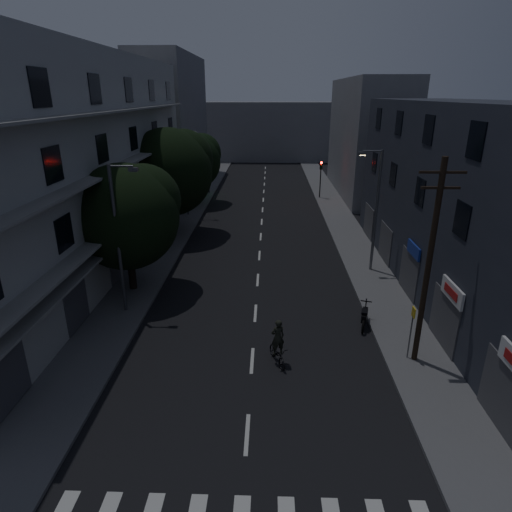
# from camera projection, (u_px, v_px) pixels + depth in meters

# --- Properties ---
(ground) EXTENTS (160.00, 160.00, 0.00)m
(ground) POSITION_uv_depth(u_px,v_px,m) (261.00, 235.00, 36.72)
(ground) COLOR black
(ground) RESTS_ON ground
(sidewalk_left) EXTENTS (3.00, 90.00, 0.15)m
(sidewalk_left) POSITION_uv_depth(u_px,v_px,m) (174.00, 233.00, 36.92)
(sidewalk_left) COLOR #565659
(sidewalk_left) RESTS_ON ground
(sidewalk_right) EXTENTS (3.00, 90.00, 0.15)m
(sidewalk_right) POSITION_uv_depth(u_px,v_px,m) (349.00, 235.00, 36.47)
(sidewalk_right) COLOR #565659
(sidewalk_right) RESTS_ON ground
(lane_markings) EXTENTS (0.15, 60.50, 0.01)m
(lane_markings) POSITION_uv_depth(u_px,v_px,m) (262.00, 215.00, 42.56)
(lane_markings) COLOR beige
(lane_markings) RESTS_ON ground
(building_left) EXTENTS (7.00, 36.00, 14.00)m
(building_left) POSITION_uv_depth(u_px,v_px,m) (77.00, 165.00, 28.05)
(building_left) COLOR #B0B0AB
(building_left) RESTS_ON ground
(building_right) EXTENTS (6.19, 28.00, 11.00)m
(building_right) POSITION_uv_depth(u_px,v_px,m) (469.00, 205.00, 24.13)
(building_right) COLOR #282B36
(building_right) RESTS_ON ground
(building_far_left) EXTENTS (6.00, 20.00, 16.00)m
(building_far_left) POSITION_uv_depth(u_px,v_px,m) (173.00, 121.00, 55.72)
(building_far_left) COLOR slate
(building_far_left) RESTS_ON ground
(building_far_right) EXTENTS (6.00, 20.00, 13.00)m
(building_far_right) POSITION_uv_depth(u_px,v_px,m) (367.00, 138.00, 49.93)
(building_far_right) COLOR slate
(building_far_right) RESTS_ON ground
(building_far_end) EXTENTS (24.00, 8.00, 10.00)m
(building_far_end) POSITION_uv_depth(u_px,v_px,m) (266.00, 131.00, 76.98)
(building_far_end) COLOR slate
(building_far_end) RESTS_ON ground
(tree_near) EXTENTS (6.19, 6.19, 7.63)m
(tree_near) POSITION_uv_depth(u_px,v_px,m) (127.00, 213.00, 24.70)
(tree_near) COLOR black
(tree_near) RESTS_ON sidewalk_left
(tree_mid) EXTENTS (7.12, 7.12, 8.76)m
(tree_mid) POSITION_uv_depth(u_px,v_px,m) (170.00, 169.00, 34.84)
(tree_mid) COLOR black
(tree_mid) RESTS_ON sidewalk_left
(tree_far) EXTENTS (6.05, 6.05, 7.48)m
(tree_far) POSITION_uv_depth(u_px,v_px,m) (193.00, 159.00, 45.52)
(tree_far) COLOR black
(tree_far) RESTS_ON sidewalk_left
(traffic_signal_far_right) EXTENTS (0.28, 0.37, 4.10)m
(traffic_signal_far_right) POSITION_uv_depth(u_px,v_px,m) (321.00, 172.00, 48.24)
(traffic_signal_far_right) COLOR black
(traffic_signal_far_right) RESTS_ON sidewalk_right
(traffic_signal_far_left) EXTENTS (0.28, 0.37, 4.10)m
(traffic_signal_far_left) POSITION_uv_depth(u_px,v_px,m) (208.00, 168.00, 50.51)
(traffic_signal_far_left) COLOR black
(traffic_signal_far_left) RESTS_ON sidewalk_left
(street_lamp_left_near) EXTENTS (1.51, 0.25, 8.00)m
(street_lamp_left_near) POSITION_uv_depth(u_px,v_px,m) (119.00, 233.00, 22.11)
(street_lamp_left_near) COLOR #505257
(street_lamp_left_near) RESTS_ON sidewalk_left
(street_lamp_right) EXTENTS (1.51, 0.25, 8.00)m
(street_lamp_right) POSITION_uv_depth(u_px,v_px,m) (375.00, 206.00, 27.60)
(street_lamp_right) COLOR #5C5E64
(street_lamp_right) RESTS_ON sidewalk_right
(street_lamp_left_far) EXTENTS (1.51, 0.25, 8.00)m
(street_lamp_left_far) POSITION_uv_depth(u_px,v_px,m) (187.00, 169.00, 40.86)
(street_lamp_left_far) COLOR #55575C
(street_lamp_left_far) RESTS_ON sidewalk_left
(utility_pole) EXTENTS (1.80, 0.24, 9.00)m
(utility_pole) POSITION_uv_depth(u_px,v_px,m) (429.00, 262.00, 17.65)
(utility_pole) COLOR black
(utility_pole) RESTS_ON sidewalk_right
(bus_stop_sign) EXTENTS (0.06, 0.35, 2.52)m
(bus_stop_sign) POSITION_uv_depth(u_px,v_px,m) (412.00, 324.00, 18.80)
(bus_stop_sign) COLOR #595B60
(bus_stop_sign) RESTS_ON sidewalk_right
(motorcycle) EXTENTS (0.80, 1.98, 1.30)m
(motorcycle) POSITION_uv_depth(u_px,v_px,m) (364.00, 317.00, 22.14)
(motorcycle) COLOR black
(motorcycle) RESTS_ON ground
(cyclist) EXTENTS (1.19, 1.82, 2.19)m
(cyclist) POSITION_uv_depth(u_px,v_px,m) (277.00, 349.00, 19.03)
(cyclist) COLOR black
(cyclist) RESTS_ON ground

